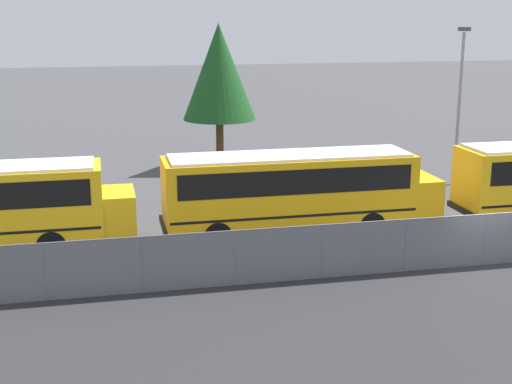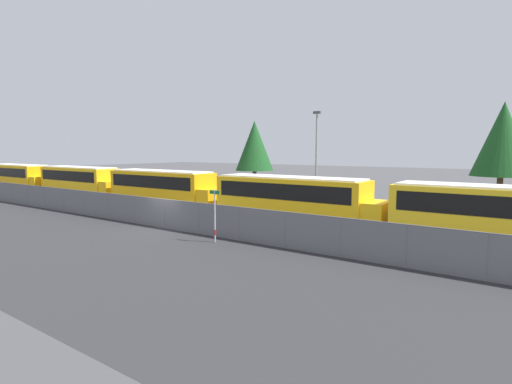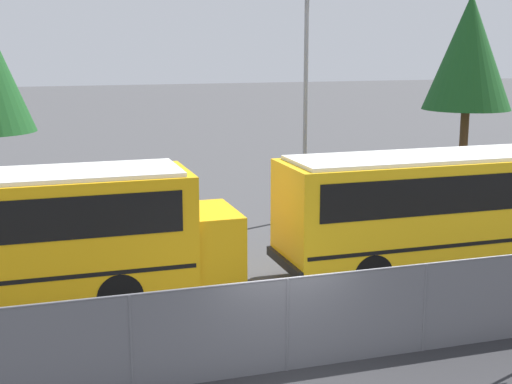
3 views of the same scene
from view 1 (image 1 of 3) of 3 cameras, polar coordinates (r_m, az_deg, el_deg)
ground_plane at (r=26.82m, az=17.67°, el=-5.58°), size 200.00×200.00×0.00m
fence at (r=26.51m, az=17.83°, el=-3.60°), size 108.20×0.07×1.91m
school_bus_3 at (r=28.46m, az=3.16°, el=0.42°), size 11.31×2.54×3.34m
light_pole at (r=38.07m, az=15.97°, el=7.09°), size 0.60×0.24×8.04m
tree_0 at (r=41.21m, az=-2.98°, el=9.56°), size 4.19×4.19×8.19m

